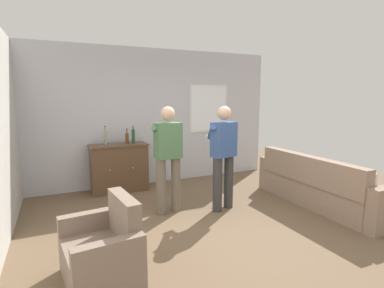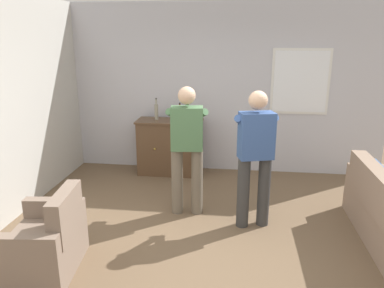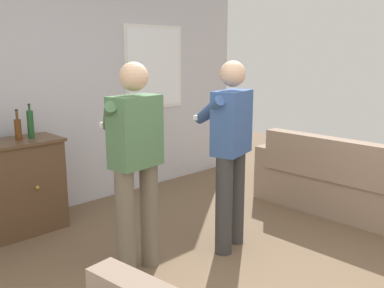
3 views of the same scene
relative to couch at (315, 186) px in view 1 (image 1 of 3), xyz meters
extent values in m
plane|color=brown|center=(-1.91, -0.11, -0.34)|extent=(10.40, 10.40, 0.00)
cube|color=silver|center=(-1.91, 2.55, 1.06)|extent=(5.20, 0.12, 2.80)
cube|color=silver|center=(-0.73, 2.48, 1.21)|extent=(0.92, 0.02, 1.06)
cube|color=white|center=(-0.73, 2.48, 1.21)|extent=(0.84, 0.03, 0.98)
cube|color=gray|center=(0.05, 0.00, -0.13)|extent=(0.55, 2.09, 0.42)
cube|color=gray|center=(-0.16, 0.00, 0.30)|extent=(0.18, 2.09, 0.45)
cube|color=gray|center=(0.05, 1.13, -0.02)|extent=(0.55, 0.18, 0.64)
cube|color=gray|center=(0.05, -1.13, -0.02)|extent=(0.55, 0.18, 0.64)
cube|color=#386BB7|center=(-0.03, 0.80, 0.26)|extent=(0.15, 0.40, 0.36)
cube|color=orange|center=(-0.03, 0.00, 0.26)|extent=(0.20, 0.42, 0.36)
cube|color=beige|center=(-0.03, -0.80, 0.26)|extent=(0.21, 0.42, 0.36)
cube|color=#7F6B5B|center=(-3.58, -0.68, -0.14)|extent=(0.71, 0.71, 0.40)
cube|color=#7F6B5B|center=(-3.32, -0.65, 0.28)|extent=(0.21, 0.65, 0.45)
cube|color=#7F6B5B|center=(-3.54, -1.05, -0.04)|extent=(0.65, 0.19, 0.60)
cube|color=#7F6B5B|center=(-3.62, -0.30, -0.04)|extent=(0.65, 0.19, 0.60)
cube|color=brown|center=(-2.82, 2.19, 0.11)|extent=(1.05, 0.44, 0.89)
cube|color=brown|center=(-2.82, 2.19, 0.57)|extent=(1.09, 0.48, 0.03)
sphere|color=#B79338|center=(-3.03, 1.95, 0.15)|extent=(0.04, 0.04, 0.04)
sphere|color=#B79338|center=(-2.61, 1.95, 0.15)|extent=(0.04, 0.04, 0.04)
cylinder|color=#593314|center=(-2.65, 2.19, 0.68)|extent=(0.06, 0.06, 0.20)
cylinder|color=#593314|center=(-2.65, 2.19, 0.82)|extent=(0.02, 0.02, 0.08)
cylinder|color=#262626|center=(-2.65, 2.19, 0.87)|extent=(0.03, 0.03, 0.02)
cylinder|color=#1E4C23|center=(-2.53, 2.19, 0.72)|extent=(0.06, 0.06, 0.27)
cylinder|color=#1E4C23|center=(-2.53, 2.19, 0.88)|extent=(0.02, 0.02, 0.05)
cylinder|color=#262626|center=(-2.53, 2.19, 0.91)|extent=(0.03, 0.03, 0.02)
cylinder|color=gray|center=(-3.05, 2.22, 0.71)|extent=(0.06, 0.06, 0.25)
cylinder|color=gray|center=(-3.05, 2.22, 0.88)|extent=(0.03, 0.03, 0.09)
cylinder|color=#262626|center=(-3.05, 2.22, 0.93)|extent=(0.03, 0.03, 0.02)
cylinder|color=#6B6051|center=(-2.46, 0.75, 0.10)|extent=(0.15, 0.15, 0.88)
cylinder|color=#6B6051|center=(-2.20, 0.77, 0.10)|extent=(0.15, 0.15, 0.88)
cube|color=#4C754C|center=(-2.33, 0.76, 0.81)|extent=(0.42, 0.26, 0.55)
sphere|color=#D8AD8C|center=(-2.33, 0.76, 1.23)|extent=(0.22, 0.22, 0.22)
cylinder|color=#4C754C|center=(-2.46, 0.91, 0.92)|extent=(0.29, 0.42, 0.29)
cylinder|color=#4C754C|center=(-2.24, 0.93, 0.92)|extent=(0.36, 0.39, 0.29)
cube|color=white|center=(-2.37, 1.08, 0.84)|extent=(0.15, 0.06, 0.04)
cylinder|color=#383838|center=(-1.61, 0.49, 0.10)|extent=(0.15, 0.15, 0.88)
cylinder|color=#383838|center=(-1.36, 0.56, 0.10)|extent=(0.15, 0.15, 0.88)
cube|color=#385693|center=(-1.48, 0.52, 0.81)|extent=(0.44, 0.32, 0.55)
sphere|color=#D8AD8C|center=(-1.48, 0.52, 1.23)|extent=(0.22, 0.22, 0.22)
cylinder|color=#385693|center=(-1.64, 0.64, 0.92)|extent=(0.23, 0.44, 0.29)
cylinder|color=#385693|center=(-1.41, 0.71, 0.92)|extent=(0.40, 0.34, 0.29)
cube|color=white|center=(-1.57, 0.83, 0.84)|extent=(0.16, 0.08, 0.04)
camera|label=1|loc=(-3.89, -3.53, 1.48)|focal=28.00mm
camera|label=2|loc=(-1.69, -3.74, 1.95)|focal=35.00mm
camera|label=3|loc=(-4.26, -1.84, 1.41)|focal=40.00mm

